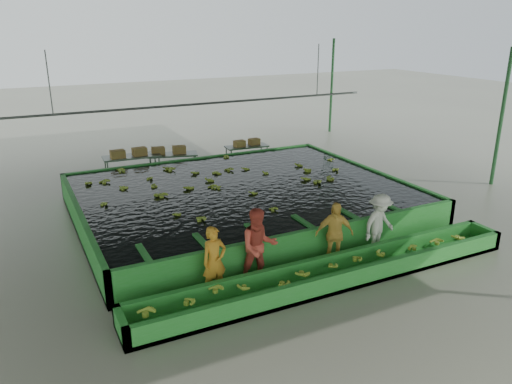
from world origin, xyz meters
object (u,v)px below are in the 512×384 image
box_stack_left (129,156)px  box_stack_right (247,145)px  worker_a (214,261)px  box_stack_mid (169,154)px  sorting_trough (334,273)px  packing_table_left (133,168)px  packing_table_right (247,155)px  packing_table_mid (173,165)px  worker_b (259,247)px  worker_c (334,234)px  flotation_tank (242,199)px  worker_d (379,224)px

box_stack_left → box_stack_right: bearing=2.1°
worker_a → box_stack_mid: (1.85, 9.34, 0.08)m
sorting_trough → packing_table_left: 10.42m
packing_table_right → box_stack_left: size_ratio=1.33×
box_stack_left → box_stack_right: 5.06m
box_stack_mid → sorting_trough: bearing=-85.3°
packing_table_left → box_stack_left: box_stack_left is taller
worker_a → box_stack_left: size_ratio=1.18×
packing_table_mid → box_stack_left: box_stack_left is taller
worker_b → box_stack_left: (-0.84, 9.27, 0.05)m
box_stack_left → worker_c: bearing=-72.4°
worker_c → box_stack_mid: (-1.35, 9.34, 0.05)m
flotation_tank → packing_table_mid: (-0.71, 4.98, -0.01)m
worker_b → box_stack_mid: size_ratio=1.38×
box_stack_left → box_stack_right: box_stack_left is taller
sorting_trough → worker_a: bearing=163.4°
packing_table_left → box_stack_right: bearing=1.1°
worker_a → box_stack_right: 10.85m
sorting_trough → packing_table_left: packing_table_left is taller
sorting_trough → worker_a: worker_a is taller
packing_table_left → box_stack_right: size_ratio=1.81×
worker_d → worker_b: bearing=166.8°
worker_c → packing_table_mid: (-1.23, 9.28, -0.39)m
worker_a → box_stack_right: size_ratio=1.36×
sorting_trough → box_stack_mid: (-0.83, 10.14, 0.63)m
sorting_trough → box_stack_mid: 10.19m
worker_b → worker_c: worker_b is taller
worker_d → box_stack_right: worker_d is taller
worker_d → box_stack_mid: worker_d is taller
worker_b → worker_c: 2.10m
box_stack_mid → worker_b: bearing=-94.6°
box_stack_left → box_stack_mid: box_stack_left is taller
flotation_tank → sorting_trough: (0.00, -5.10, -0.20)m
packing_table_mid → box_stack_mid: box_stack_mid is taller
worker_c → packing_table_right: worker_c is taller
worker_b → box_stack_left: 9.31m
worker_b → box_stack_mid: worker_b is taller
packing_table_left → worker_d: bearing=-65.7°
box_stack_right → sorting_trough: bearing=-104.4°
sorting_trough → worker_c: 1.12m
worker_b → packing_table_mid: (0.87, 9.28, -0.48)m
worker_d → box_stack_right: 9.48m
box_stack_right → worker_c: bearing=-102.6°
box_stack_mid → box_stack_right: bearing=1.9°
worker_c → packing_table_left: bearing=125.6°
packing_table_mid → flotation_tank: bearing=-81.9°
worker_a → worker_b: bearing=-7.0°
packing_table_left → packing_table_mid: (1.58, -0.08, -0.04)m
packing_table_left → box_stack_mid: bearing=-0.8°
box_stack_right → worker_a: bearing=-119.3°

